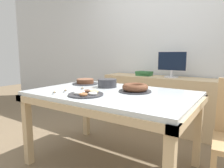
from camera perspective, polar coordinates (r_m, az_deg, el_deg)
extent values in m
plane|color=#7A664C|center=(2.23, -0.09, -21.91)|extent=(12.00, 12.00, 0.00)
cube|color=silver|center=(3.35, 15.24, 11.16)|extent=(8.00, 0.10, 2.60)
cube|color=silver|center=(1.96, -0.09, -2.70)|extent=(1.56, 1.01, 0.04)
cube|color=#D1B284|center=(1.61, -9.67, -7.14)|extent=(1.59, 0.08, 0.06)
cube|color=#D1B284|center=(2.38, 6.32, -1.93)|extent=(1.59, 0.08, 0.06)
cube|color=#D1B284|center=(2.46, -14.89, -1.81)|extent=(0.08, 1.04, 0.06)
cube|color=#D1B284|center=(1.69, 21.93, -6.88)|extent=(0.08, 1.04, 0.06)
cube|color=#D1B284|center=(2.27, -22.96, -12.21)|extent=(0.07, 0.07, 0.71)
cube|color=#D1B284|center=(2.84, -7.37, -7.41)|extent=(0.07, 0.07, 0.71)
cube|color=#D1B284|center=(2.23, 23.29, -12.64)|extent=(0.07, 0.07, 0.71)
cube|color=tan|center=(2.06, 27.00, -18.60)|extent=(0.04, 0.04, 0.45)
cube|color=#D1B284|center=(3.15, 12.85, -5.13)|extent=(1.68, 0.44, 0.79)
cylinder|color=silver|center=(3.02, 16.56, 1.96)|extent=(0.20, 0.20, 0.02)
cylinder|color=silver|center=(3.01, 16.61, 2.96)|extent=(0.04, 0.04, 0.09)
cube|color=silver|center=(3.00, 16.75, 6.28)|extent=(0.42, 0.02, 0.28)
cube|color=black|center=(2.99, 16.68, 6.28)|extent=(0.40, 0.00, 0.26)
cube|color=#2D6638|center=(3.17, 9.16, 2.68)|extent=(0.24, 0.15, 0.04)
cube|color=#2D6638|center=(3.16, 9.17, 3.29)|extent=(0.25, 0.18, 0.03)
cylinder|color=#333338|center=(2.46, -7.65, 0.12)|extent=(0.31, 0.31, 0.01)
cylinder|color=brown|center=(2.46, -7.67, 0.79)|extent=(0.21, 0.21, 0.05)
cylinder|color=brown|center=(2.46, -7.68, 1.39)|extent=(0.20, 0.20, 0.01)
cylinder|color=#333338|center=(1.96, 6.59, -2.04)|extent=(0.32, 0.32, 0.01)
torus|color=brown|center=(1.96, 6.61, -0.92)|extent=(0.25, 0.25, 0.07)
cylinder|color=#333338|center=(1.80, -7.49, -2.98)|extent=(0.32, 0.32, 0.01)
torus|color=white|center=(1.75, -5.52, -2.70)|extent=(0.08, 0.08, 0.02)
torus|color=#EAD184|center=(1.82, -5.16, -2.13)|extent=(0.08, 0.08, 0.03)
torus|color=brown|center=(1.87, -7.21, -1.99)|extent=(0.07, 0.07, 0.02)
torus|color=white|center=(1.84, -8.92, -2.19)|extent=(0.08, 0.08, 0.02)
torus|color=white|center=(1.78, -9.72, -2.54)|extent=(0.07, 0.07, 0.02)
torus|color=#B27042|center=(1.71, -8.17, -2.94)|extent=(0.07, 0.07, 0.02)
cylinder|color=#333338|center=(2.22, -1.37, -0.76)|extent=(0.21, 0.21, 0.01)
cylinder|color=#333338|center=(2.22, -1.37, -0.51)|extent=(0.21, 0.21, 0.01)
cylinder|color=#333338|center=(2.22, -1.37, -0.25)|extent=(0.21, 0.21, 0.01)
cylinder|color=#333338|center=(2.22, -1.37, 0.00)|extent=(0.21, 0.21, 0.01)
cylinder|color=#333338|center=(2.22, -1.37, 0.26)|extent=(0.21, 0.21, 0.01)
cylinder|color=#333338|center=(2.21, -1.37, 0.52)|extent=(0.21, 0.21, 0.01)
cylinder|color=#333338|center=(2.21, -1.37, 0.77)|extent=(0.21, 0.21, 0.01)
cylinder|color=#333338|center=(2.21, -1.37, 1.03)|extent=(0.21, 0.21, 0.01)
cylinder|color=#333338|center=(2.21, -1.37, 1.29)|extent=(0.21, 0.21, 0.01)
cylinder|color=silver|center=(1.91, -16.15, -2.57)|extent=(0.04, 0.04, 0.02)
cylinder|color=white|center=(1.91, -16.15, -2.39)|extent=(0.03, 0.03, 0.00)
cone|color=#F9B74C|center=(1.90, -16.17, -2.01)|extent=(0.01, 0.01, 0.02)
cylinder|color=silver|center=(1.97, -13.17, -2.09)|extent=(0.04, 0.04, 0.02)
cylinder|color=white|center=(1.97, -13.18, -1.92)|extent=(0.03, 0.03, 0.00)
cone|color=#F9B74C|center=(1.97, -13.19, -1.55)|extent=(0.01, 0.01, 0.02)
cylinder|color=silver|center=(2.06, -8.48, -1.50)|extent=(0.04, 0.04, 0.02)
cylinder|color=white|center=(2.06, -8.49, -1.33)|extent=(0.03, 0.03, 0.00)
cone|color=#F9B74C|center=(2.06, -8.49, -0.98)|extent=(0.01, 0.01, 0.02)
cylinder|color=silver|center=(2.39, 0.41, -0.04)|extent=(0.04, 0.04, 0.02)
cylinder|color=white|center=(2.39, 0.42, 0.11)|extent=(0.03, 0.03, 0.00)
cone|color=#F9B74C|center=(2.38, 0.42, 0.42)|extent=(0.01, 0.01, 0.02)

